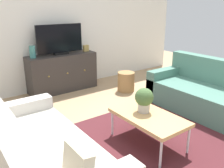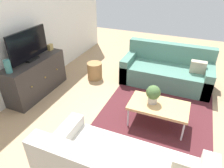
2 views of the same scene
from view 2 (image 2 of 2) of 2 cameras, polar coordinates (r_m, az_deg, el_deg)
The scene contains 11 objects.
ground_plane at distance 3.65m, azimuth 9.22°, elevation -9.57°, with size 10.00×10.00×0.00m, color tan.
wall_back at distance 4.24m, azimuth -25.69°, elevation 14.42°, with size 6.40×0.12×2.70m, color silver.
area_rug at distance 3.62m, azimuth 11.55°, elevation -10.02°, with size 2.50×1.90×0.01m, color #4C1E23.
couch_right_side at distance 4.68m, azimuth 15.19°, elevation 3.58°, with size 0.87×1.88×0.84m.
coffee_table at distance 3.35m, azimuth 12.98°, elevation -6.18°, with size 0.54×0.94×0.40m.
potted_plant at distance 3.26m, azimuth 11.53°, elevation -2.69°, with size 0.23×0.23×0.31m.
tv_console at distance 4.36m, azimuth -20.58°, elevation 1.90°, with size 1.36×0.47×0.74m.
flat_screen_tv at distance 4.12m, azimuth -22.47°, elevation 9.99°, with size 0.93×0.16×0.58m.
glass_vase at distance 3.82m, azimuth -27.31°, elevation 4.41°, with size 0.11×0.11×0.23m, color teal.
mantel_clock at distance 4.57m, azimuth -17.01°, elevation 9.90°, with size 0.11×0.07×0.13m, color tan.
wicker_basket at distance 4.73m, azimuth -4.90°, elevation 3.74°, with size 0.34×0.34×0.39m, color #9E7547.
Camera 2 is at (-2.75, -0.52, 2.34)m, focal length 32.44 mm.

